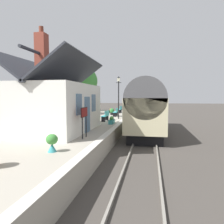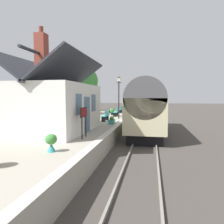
{
  "view_description": "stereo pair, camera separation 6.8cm",
  "coord_description": "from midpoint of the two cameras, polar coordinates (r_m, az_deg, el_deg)",
  "views": [
    {
      "loc": [
        -17.12,
        -1.26,
        3.1
      ],
      "look_at": [
        -2.48,
        1.5,
        1.98
      ],
      "focal_mm": 33.35,
      "sensor_mm": 36.0,
      "label": 1
    },
    {
      "loc": [
        -17.11,
        -1.33,
        3.1
      ],
      "look_at": [
        -2.48,
        1.5,
        1.98
      ],
      "focal_mm": 33.35,
      "sensor_mm": 36.0,
      "label": 2
    }
  ],
  "objects": [
    {
      "name": "train",
      "position": [
        17.44,
        9.36,
        1.34
      ],
      "size": [
        10.02,
        2.73,
        4.32
      ],
      "color": "black",
      "rests_on": "ground"
    },
    {
      "name": "planter_bench_right",
      "position": [
        8.34,
        -16.36,
        -7.93
      ],
      "size": [
        0.45,
        0.45,
        0.69
      ],
      "color": "teal",
      "rests_on": "platform"
    },
    {
      "name": "bench_mid_platform",
      "position": [
        22.19,
        1.01,
        0.04
      ],
      "size": [
        1.41,
        0.47,
        0.88
      ],
      "color": "teal",
      "rests_on": "platform"
    },
    {
      "name": "planter_edge_far",
      "position": [
        16.15,
        -0.24,
        -2.25
      ],
      "size": [
        1.06,
        0.32,
        0.59
      ],
      "color": "teal",
      "rests_on": "platform"
    },
    {
      "name": "planter_bench_left",
      "position": [
        23.7,
        -0.09,
        0.16
      ],
      "size": [
        0.53,
        0.53,
        0.78
      ],
      "color": "black",
      "rests_on": "platform"
    },
    {
      "name": "station_sign_board",
      "position": [
        10.63,
        -7.82,
        -0.77
      ],
      "size": [
        0.96,
        0.06,
        1.57
      ],
      "color": "black",
      "rests_on": "platform"
    },
    {
      "name": "lamp_post_platform",
      "position": [
        19.55,
        1.72,
        6.16
      ],
      "size": [
        0.32,
        0.5,
        3.99
      ],
      "color": "black",
      "rests_on": "platform"
    },
    {
      "name": "rail_near",
      "position": [
        17.38,
        11.65,
        -5.84
      ],
      "size": [
        52.0,
        0.08,
        0.14
      ],
      "primitive_type": "cube",
      "color": "gray",
      "rests_on": "ground"
    },
    {
      "name": "platform_edge_coping",
      "position": [
        17.42,
        2.43,
        -2.67
      ],
      "size": [
        32.0,
        0.36,
        0.02
      ],
      "primitive_type": "cube",
      "color": "beige",
      "rests_on": "platform"
    },
    {
      "name": "rail_far",
      "position": [
        17.42,
        6.88,
        -5.76
      ],
      "size": [
        52.0,
        0.08,
        0.14
      ],
      "primitive_type": "cube",
      "color": "gray",
      "rests_on": "ground"
    },
    {
      "name": "bench_by_lamp",
      "position": [
        17.9,
        -1.84,
        -0.98
      ],
      "size": [
        1.41,
        0.47,
        0.88
      ],
      "color": "teal",
      "rests_on": "platform"
    },
    {
      "name": "planter_under_sign",
      "position": [
        26.63,
        -0.42,
        0.32
      ],
      "size": [
        0.97,
        0.32,
        0.58
      ],
      "color": "black",
      "rests_on": "platform"
    },
    {
      "name": "tree_distant",
      "position": [
        31.2,
        -9.0,
        8.39
      ],
      "size": [
        5.08,
        5.31,
        7.66
      ],
      "color": "#4C3828",
      "rests_on": "ground"
    },
    {
      "name": "ground_plane",
      "position": [
        17.44,
        6.28,
        -5.97
      ],
      "size": [
        160.0,
        160.0,
        0.0
      ],
      "primitive_type": "plane",
      "color": "#423D38"
    },
    {
      "name": "bench_near_building",
      "position": [
        26.75,
        2.13,
        0.77
      ],
      "size": [
        1.41,
        0.46,
        0.88
      ],
      "color": "teal",
      "rests_on": "platform"
    },
    {
      "name": "tree_mid_background",
      "position": [
        24.76,
        -14.89,
        8.66
      ],
      "size": [
        4.34,
        4.17,
        7.17
      ],
      "color": "#4C3828",
      "rests_on": "ground"
    },
    {
      "name": "station_building",
      "position": [
        13.21,
        -15.41,
        1.75
      ],
      "size": [
        6.83,
        4.37,
        5.81
      ],
      "color": "white",
      "rests_on": "platform"
    },
    {
      "name": "platform",
      "position": [
        18.02,
        -5.52,
        -4.06
      ],
      "size": [
        32.0,
        5.38,
        0.98
      ],
      "primitive_type": "cube",
      "color": "#A39B8C",
      "rests_on": "ground"
    }
  ]
}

